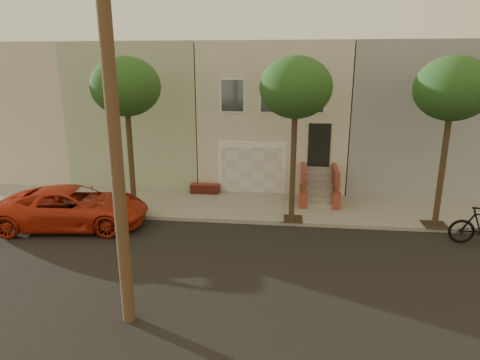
# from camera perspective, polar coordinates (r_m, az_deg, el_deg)

# --- Properties ---
(ground) EXTENTS (90.00, 90.00, 0.00)m
(ground) POSITION_cam_1_polar(r_m,az_deg,el_deg) (13.34, 2.63, -11.73)
(ground) COLOR black
(ground) RESTS_ON ground
(sidewalk) EXTENTS (40.00, 3.70, 0.15)m
(sidewalk) POSITION_cam_1_polar(r_m,az_deg,el_deg) (18.22, 3.87, -3.81)
(sidewalk) COLOR gray
(sidewalk) RESTS_ON ground
(house_row) EXTENTS (33.10, 11.70, 7.00)m
(house_row) POSITION_cam_1_polar(r_m,az_deg,el_deg) (23.16, 4.81, 9.41)
(house_row) COLOR beige
(house_row) RESTS_ON sidewalk
(tree_left) EXTENTS (2.70, 2.57, 6.30)m
(tree_left) POSITION_cam_1_polar(r_m,az_deg,el_deg) (16.96, -15.41, 12.14)
(tree_left) COLOR #2D2116
(tree_left) RESTS_ON sidewalk
(tree_mid) EXTENTS (2.70, 2.57, 6.30)m
(tree_mid) POSITION_cam_1_polar(r_m,az_deg,el_deg) (15.75, 7.66, 12.32)
(tree_mid) COLOR #2D2116
(tree_mid) RESTS_ON sidewalk
(tree_right) EXTENTS (2.70, 2.57, 6.30)m
(tree_right) POSITION_cam_1_polar(r_m,az_deg,el_deg) (16.75, 27.18, 10.97)
(tree_right) COLOR #2D2116
(tree_right) RESTS_ON sidewalk
(pickup_truck) EXTENTS (5.94, 3.32, 1.57)m
(pickup_truck) POSITION_cam_1_polar(r_m,az_deg,el_deg) (17.35, -21.93, -3.49)
(pickup_truck) COLOR red
(pickup_truck) RESTS_ON ground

